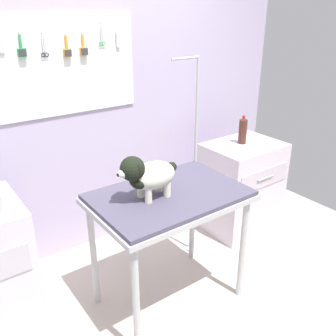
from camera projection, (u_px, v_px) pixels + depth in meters
ground at (188, 321)px, 2.58m from camera, size 4.40×4.00×0.04m
rear_wall_panel at (93, 116)px, 3.05m from camera, size 4.00×0.11×2.30m
grooming_table at (169, 205)px, 2.45m from camera, size 1.01×0.68×0.87m
grooming_arm at (194, 169)px, 3.00m from camera, size 0.30×0.11×1.66m
dog at (147, 175)px, 2.28m from camera, size 0.43×0.20×0.31m
cabinet_right at (241, 186)px, 3.52m from camera, size 0.68×0.54×0.85m
soda_bottle at (243, 131)px, 3.32m from camera, size 0.07×0.07×0.26m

